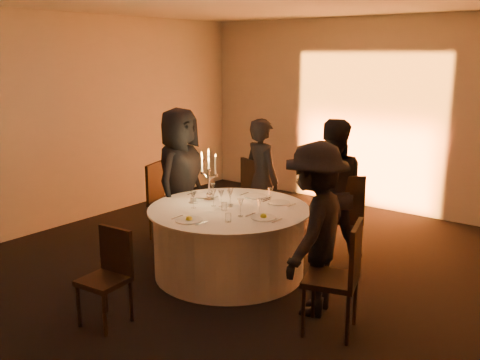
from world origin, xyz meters
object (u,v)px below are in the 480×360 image
Objects in this scene: guest_back_right at (331,190)px; coffee_cup at (193,200)px; chair_right at (341,272)px; chair_front at (109,271)px; guest_right at (315,229)px; chair_back_left at (258,192)px; guest_left at (180,179)px; chair_left at (163,196)px; chair_back_right at (342,212)px; candelabra at (209,183)px; guest_back_left at (262,179)px; banquet_table at (229,241)px.

guest_back_right reaches higher than coffee_cup.
chair_right is 1.17× the size of chair_front.
chair_back_left is at bearing -141.05° from guest_right.
guest_left is 1.87m from guest_back_right.
chair_front is 2.03m from guest_left.
chair_left is 0.56× the size of guest_left.
guest_left reaches higher than chair_back_left.
coffee_cup is at bearing 10.49° from chair_back_right.
guest_right is (2.70, -0.64, 0.26)m from chair_left.
chair_left is 0.60m from guest_left.
candelabra reaches higher than chair_back_right.
chair_left is 1.35m from guest_back_left.
chair_back_right is at bearing -173.71° from guest_right.
chair_back_right is at bearing 63.80° from chair_front.
chair_back_left is 0.30m from guest_back_left.
coffee_cup reaches higher than banquet_table.
guest_left is (0.48, -0.16, 0.33)m from chair_left.
chair_back_right is 1.04× the size of chair_right.
candelabra is at bearing 7.74° from chair_back_right.
banquet_table is 16.36× the size of coffee_cup.
chair_back_left is (-0.56, 1.32, 0.21)m from banquet_table.
guest_left reaches higher than guest_back_right.
chair_back_right is 9.76× the size of coffee_cup.
guest_right is at bearing 37.88° from chair_front.
coffee_cup is (-1.28, -1.21, 0.19)m from chair_back_right.
guest_back_left is 1.28m from coffee_cup.
guest_back_left is 0.97× the size of guest_right.
coffee_cup is (-0.46, -0.09, 0.42)m from banquet_table.
chair_back_left reaches higher than chair_front.
guest_back_left is at bearing 89.06° from chair_front.
guest_right is 2.70× the size of candelabra.
guest_back_right reaches higher than guest_right.
chair_right is 2.60m from guest_back_left.
banquet_table is 2.92× the size of candelabra.
guest_back_left is at bearing -48.02° from guest_left.
candelabra is (-1.05, -0.99, 0.13)m from guest_back_right.
chair_right is 2.10m from chair_front.
chair_front is 1.95m from guest_right.
guest_back_left is (0.61, 0.92, -0.09)m from guest_left.
chair_back_right is 0.29m from guest_back_right.
chair_right is 0.60× the size of guest_back_right.
chair_right reaches higher than coffee_cup.
banquet_table is 1.72× the size of chair_back_left.
guest_back_left is at bearing 87.50° from coffee_cup.
guest_left is (-2.62, 0.71, 0.31)m from chair_right.
chair_back_right is 1.75m from chair_right.
chair_back_left is 0.64× the size of guest_back_left.
guest_back_right is at bearing -170.09° from chair_back_left.
guest_left is (-1.83, -0.86, 0.29)m from chair_back_right.
guest_back_right reaches higher than chair_right.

